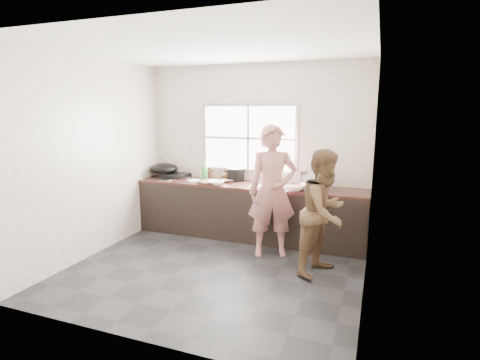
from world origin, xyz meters
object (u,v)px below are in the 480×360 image
at_px(bottle_brown_tall, 207,173).
at_px(glass_jar, 202,175).
at_px(cutting_board, 210,182).
at_px(bottle_brown_short, 225,175).
at_px(bowl_mince, 216,183).
at_px(black_pot, 236,174).
at_px(dish_rack, 316,180).
at_px(person_side, 324,213).
at_px(bowl_held, 269,187).
at_px(woman, 272,196).
at_px(wok, 164,169).
at_px(plate_food, 194,181).
at_px(pot_lid_left, 165,179).
at_px(pot_lid_right, 187,177).
at_px(burner, 178,175).
at_px(bowl_crabs, 295,189).
at_px(bottle_green, 205,170).

bearing_deg(bottle_brown_tall, glass_jar, 180.00).
relative_size(cutting_board, bottle_brown_tall, 2.07).
relative_size(cutting_board, bottle_brown_short, 2.59).
height_order(bowl_mince, black_pot, black_pot).
height_order(bottle_brown_short, dish_rack, dish_rack).
bearing_deg(dish_rack, bowl_mince, -166.90).
distance_m(person_side, bowl_held, 1.14).
height_order(woman, person_side, woman).
bearing_deg(wok, plate_food, -11.87).
bearing_deg(bottle_brown_short, dish_rack, -9.42).
distance_m(person_side, pot_lid_left, 2.82).
distance_m(bottle_brown_tall, pot_lid_right, 0.39).
distance_m(bottle_brown_tall, burner, 0.55).
xyz_separation_m(cutting_board, bowl_crabs, (1.37, -0.08, 0.01)).
relative_size(plate_food, glass_jar, 2.04).
height_order(bowl_held, black_pot, black_pot).
bearing_deg(bottle_brown_short, bottle_brown_tall, 180.00).
bearing_deg(bowl_crabs, plate_food, 174.83).
height_order(burner, pot_lid_left, burner).
height_order(bowl_mince, burner, burner).
bearing_deg(glass_jar, person_side, -27.21).
xyz_separation_m(bottle_green, bottle_brown_tall, (0.02, 0.04, -0.05)).
distance_m(woman, bowl_crabs, 0.42).
distance_m(pot_lid_left, pot_lid_right, 0.42).
bearing_deg(bowl_mince, pot_lid_right, 149.38).
bearing_deg(bowl_mince, black_pot, 70.82).
bearing_deg(black_pot, pot_lid_left, -162.46).
bearing_deg(bowl_held, wok, 171.57).
height_order(black_pot, bottle_green, bottle_green).
relative_size(bowl_held, bottle_brown_short, 1.15).
xyz_separation_m(person_side, pot_lid_left, (-2.71, 0.78, 0.09)).
bearing_deg(pot_lid_right, plate_food, -44.52).
relative_size(black_pot, bottle_green, 0.96).
distance_m(woman, person_side, 0.83).
height_order(bowl_crabs, pot_lid_right, bowl_crabs).
bearing_deg(bowl_mince, burner, 155.08).
bearing_deg(plate_food, pot_lid_right, 135.48).
bearing_deg(cutting_board, bowl_held, -4.52).
xyz_separation_m(burner, pot_lid_right, (0.17, 0.02, -0.03)).
bearing_deg(woman, pot_lid_right, 133.74).
distance_m(bowl_crabs, pot_lid_left, 2.20).
relative_size(bowl_crabs, glass_jar, 1.74).
relative_size(bottle_brown_tall, glass_jar, 1.81).
bearing_deg(bowl_crabs, glass_jar, 165.36).
height_order(black_pot, pot_lid_left, black_pot).
xyz_separation_m(woman, bowl_held, (-0.15, 0.34, 0.04)).
bearing_deg(person_side, dish_rack, 38.71).
distance_m(bottle_green, dish_rack, 1.89).
relative_size(cutting_board, bowl_crabs, 2.16).
relative_size(bottle_green, burner, 0.68).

